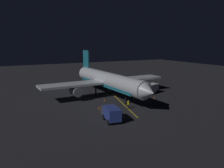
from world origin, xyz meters
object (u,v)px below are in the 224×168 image
baggage_truck (111,113)px  airliner (107,80)px  traffic_cone_under_wing (154,98)px  traffic_cone_near_left (99,108)px  catering_truck (150,89)px  traffic_cone_near_right (105,100)px  ground_crew_worker (128,104)px

baggage_truck → airliner: bearing=-114.0°
airliner → traffic_cone_under_wing: (-8.62, 7.74, -3.72)m
traffic_cone_near_left → airliner: bearing=-124.5°
catering_truck → traffic_cone_near_right: (13.46, 1.11, -1.04)m
traffic_cone_near_left → traffic_cone_under_wing: (-14.90, -1.40, 0.00)m
airliner → baggage_truck: (7.09, 15.96, -2.73)m
ground_crew_worker → catering_truck: bearing=-143.9°
catering_truck → traffic_cone_near_left: size_ratio=11.44×
catering_truck → traffic_cone_near_right: 13.55m
catering_truck → ground_crew_worker: size_ratio=3.62×
ground_crew_worker → traffic_cone_near_left: size_ratio=3.16×
airliner → traffic_cone_near_left: (6.28, 9.14, -3.72)m
catering_truck → traffic_cone_under_wing: size_ratio=11.44×
baggage_truck → traffic_cone_near_left: (-0.81, -6.82, -0.99)m
traffic_cone_near_left → traffic_cone_under_wing: bearing=-174.6°
baggage_truck → ground_crew_worker: size_ratio=3.38×
traffic_cone_near_right → airliner: bearing=-122.9°
ground_crew_worker → traffic_cone_near_right: ground_crew_worker is taller
airliner → catering_truck: 11.52m
baggage_truck → ground_crew_worker: baggage_truck is taller
traffic_cone_under_wing → traffic_cone_near_left: bearing=5.4°
airliner → baggage_truck: airliner is taller
ground_crew_worker → traffic_cone_near_left: 5.95m
catering_truck → traffic_cone_near_right: catering_truck is taller
baggage_truck → catering_truck: 22.08m
airliner → traffic_cone_under_wing: size_ratio=63.59×
baggage_truck → traffic_cone_near_right: 12.68m
ground_crew_worker → baggage_truck: bearing=35.6°
baggage_truck → traffic_cone_near_left: baggage_truck is taller
traffic_cone_under_wing → catering_truck: bearing=-114.7°
baggage_truck → catering_truck: (-17.89, -12.94, 0.05)m
catering_truck → traffic_cone_near_right: size_ratio=11.44×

